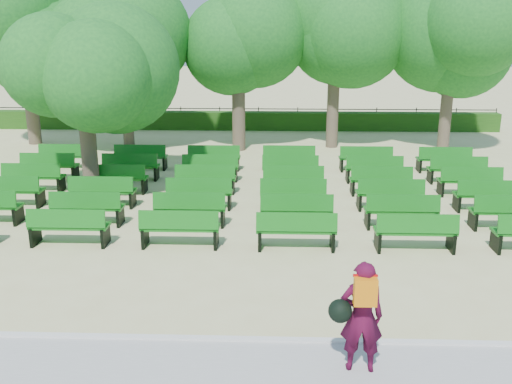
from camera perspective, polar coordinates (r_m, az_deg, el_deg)
ground at (r=15.67m, az=-5.05°, el=-2.78°), size 120.00×120.00×0.00m
paving at (r=9.09m, az=-10.94°, el=-18.04°), size 30.00×2.20×0.06m
curb at (r=10.03m, az=-9.48°, el=-14.28°), size 30.00×0.12×0.10m
hedge at (r=29.13m, az=-1.75°, el=7.14°), size 26.00×0.70×0.90m
fence at (r=29.60m, az=-1.69°, el=6.40°), size 26.00×0.10×1.02m
tree_line at (r=25.29m, az=-2.33°, el=4.67°), size 21.80×6.80×7.04m
bench_array at (r=17.29m, az=-0.89°, el=-0.52°), size 1.92×0.72×1.19m
tree_among at (r=17.75m, az=-16.99°, el=11.60°), size 3.92×3.92×5.65m
person at (r=8.81m, az=10.36°, el=-12.02°), size 0.84×0.51×1.77m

